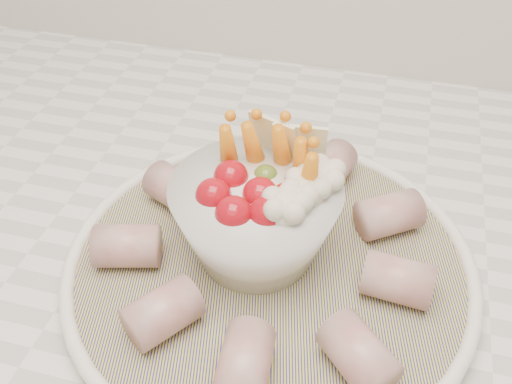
# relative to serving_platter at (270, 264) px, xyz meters

# --- Properties ---
(serving_platter) EXTENTS (0.41, 0.41, 0.02)m
(serving_platter) POSITION_rel_serving_platter_xyz_m (0.00, 0.00, 0.00)
(serving_platter) COLOR navy
(serving_platter) RESTS_ON kitchen_counter
(veggie_bowl) EXTENTS (0.14, 0.14, 0.11)m
(veggie_bowl) POSITION_rel_serving_platter_xyz_m (-0.01, 0.01, 0.05)
(veggie_bowl) COLOR white
(veggie_bowl) RESTS_ON serving_platter
(cured_meat_rolls) EXTENTS (0.28, 0.28, 0.04)m
(cured_meat_rolls) POSITION_rel_serving_platter_xyz_m (-0.00, 0.00, 0.02)
(cured_meat_rolls) COLOR #A1494C
(cured_meat_rolls) RESTS_ON serving_platter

